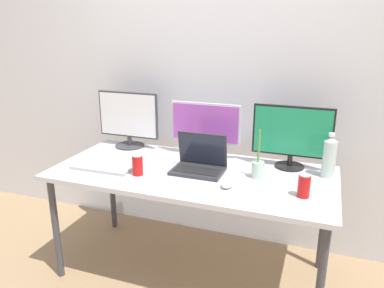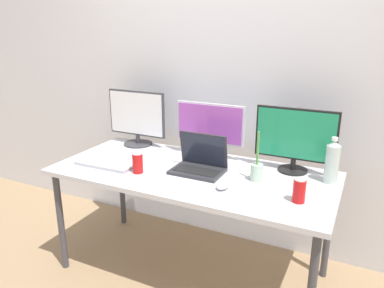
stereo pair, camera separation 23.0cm
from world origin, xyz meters
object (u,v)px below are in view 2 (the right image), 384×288
object	(u,v)px
monitor_right	(295,138)
soda_can_near_keyboard	(138,163)
monitor_left	(137,117)
bamboo_vase	(257,171)
keyboard_main	(105,164)
soda_can_by_laptop	(299,191)
laptop_silver	(200,163)
water_bottle	(332,162)
mouse_by_keyboard	(223,185)
monitor_center	(210,128)
work_desk	(192,180)

from	to	relation	value
monitor_right	soda_can_near_keyboard	bearing A→B (deg)	-152.52
monitor_left	bamboo_vase	world-z (taller)	monitor_left
keyboard_main	soda_can_by_laptop	distance (m)	1.24
soda_can_near_keyboard	bamboo_vase	xyz separation A→B (m)	(0.70, 0.20, -0.00)
laptop_silver	bamboo_vase	world-z (taller)	bamboo_vase
keyboard_main	water_bottle	distance (m)	1.41
laptop_silver	soda_can_near_keyboard	world-z (taller)	laptop_silver
monitor_right	mouse_by_keyboard	bearing A→B (deg)	-124.14
mouse_by_keyboard	bamboo_vase	distance (m)	0.24
keyboard_main	mouse_by_keyboard	xyz separation A→B (m)	(0.82, 0.01, 0.01)
monitor_left	water_bottle	world-z (taller)	monitor_left
monitor_center	water_bottle	world-z (taller)	monitor_center
work_desk	water_bottle	bearing A→B (deg)	13.92
soda_can_near_keyboard	keyboard_main	bearing A→B (deg)	179.52
work_desk	soda_can_near_keyboard	bearing A→B (deg)	-150.21
keyboard_main	bamboo_vase	size ratio (longest dim) A/B	1.31
work_desk	laptop_silver	bearing A→B (deg)	31.07
monitor_center	mouse_by_keyboard	distance (m)	0.57
monitor_center	mouse_by_keyboard	xyz separation A→B (m)	(0.28, -0.46, -0.19)
mouse_by_keyboard	soda_can_near_keyboard	size ratio (longest dim) A/B	0.84
monitor_left	monitor_right	size ratio (longest dim) A/B	0.96
monitor_left	laptop_silver	bearing A→B (deg)	-23.71
mouse_by_keyboard	monitor_center	bearing A→B (deg)	122.66
laptop_silver	soda_can_by_laptop	bearing A→B (deg)	-14.41
mouse_by_keyboard	bamboo_vase	world-z (taller)	bamboo_vase
laptop_silver	water_bottle	xyz separation A→B (m)	(0.76, 0.17, 0.07)
work_desk	bamboo_vase	world-z (taller)	bamboo_vase
keyboard_main	bamboo_vase	xyz separation A→B (m)	(0.96, 0.20, 0.05)
monitor_center	keyboard_main	bearing A→B (deg)	-139.12
mouse_by_keyboard	water_bottle	world-z (taller)	water_bottle
soda_can_near_keyboard	work_desk	bearing A→B (deg)	29.79
monitor_center	soda_can_near_keyboard	xyz separation A→B (m)	(-0.28, -0.47, -0.14)
monitor_center	water_bottle	bearing A→B (deg)	-7.27
monitor_center	monitor_left	bearing A→B (deg)	178.95
monitor_right	mouse_by_keyboard	size ratio (longest dim) A/B	4.70
monitor_left	laptop_silver	xyz separation A→B (m)	(0.66, -0.29, -0.16)
work_desk	laptop_silver	size ratio (longest dim) A/B	5.50
work_desk	monitor_right	distance (m)	0.69
work_desk	water_bottle	world-z (taller)	water_bottle
laptop_silver	water_bottle	world-z (taller)	water_bottle
work_desk	bamboo_vase	size ratio (longest dim) A/B	5.86
water_bottle	soda_can_near_keyboard	size ratio (longest dim) A/B	2.18
water_bottle	keyboard_main	bearing A→B (deg)	-164.94
work_desk	keyboard_main	xyz separation A→B (m)	(-0.55, -0.17, 0.07)
soda_can_by_laptop	work_desk	bearing A→B (deg)	168.38
monitor_left	water_bottle	xyz separation A→B (m)	(1.42, -0.11, -0.09)
water_bottle	bamboo_vase	bearing A→B (deg)	-157.77
monitor_right	bamboo_vase	bearing A→B (deg)	-123.79
soda_can_by_laptop	soda_can_near_keyboard	bearing A→B (deg)	-178.42
monitor_center	bamboo_vase	distance (m)	0.52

